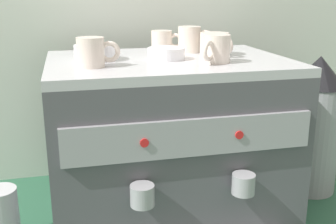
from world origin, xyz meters
TOP-DOWN VIEW (x-y plane):
  - ground_plane at (0.00, 0.00)m, footprint 4.00×4.00m
  - tiled_backsplash_wall at (0.00, 0.36)m, footprint 2.80×0.03m
  - espresso_machine at (0.00, -0.00)m, footprint 0.65×0.57m
  - ceramic_cup_0 at (0.15, 0.03)m, footprint 0.08×0.12m
  - ceramic_cup_1 at (0.10, -0.10)m, footprint 0.09×0.09m
  - ceramic_cup_2 at (0.02, 0.15)m, footprint 0.10×0.06m
  - ceramic_cup_3 at (-0.21, -0.09)m, footprint 0.11×0.07m
  - ceramic_cup_4 at (0.10, 0.10)m, footprint 0.11×0.07m
  - ceramic_bowl_0 at (-0.20, 0.02)m, footprint 0.11×0.11m
  - ceramic_bowl_1 at (-0.01, -0.01)m, footprint 0.10×0.10m
  - coffee_grinder at (0.50, 0.04)m, footprint 0.17×0.17m
  - milk_pitcher at (-0.46, -0.06)m, footprint 0.09×0.09m

SIDE VIEW (x-z plane):
  - ground_plane at x=0.00m, z-range 0.00..0.00m
  - milk_pitcher at x=-0.46m, z-range 0.00..0.16m
  - coffee_grinder at x=0.50m, z-range 0.00..0.45m
  - espresso_machine at x=0.00m, z-range 0.00..0.47m
  - ceramic_bowl_1 at x=-0.01m, z-range 0.47..0.50m
  - ceramic_bowl_0 at x=-0.20m, z-range 0.47..0.51m
  - ceramic_cup_2 at x=0.02m, z-range 0.47..0.53m
  - ceramic_cup_0 at x=0.15m, z-range 0.47..0.53m
  - ceramic_cup_1 at x=0.10m, z-range 0.47..0.54m
  - ceramic_cup_3 at x=-0.21m, z-range 0.47..0.54m
  - ceramic_cup_4 at x=0.10m, z-range 0.47..0.54m
  - tiled_backsplash_wall at x=0.00m, z-range 0.00..1.02m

